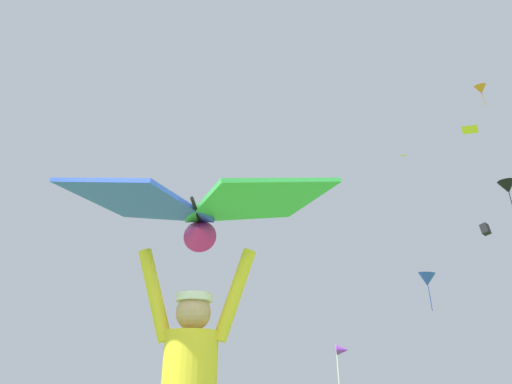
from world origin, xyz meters
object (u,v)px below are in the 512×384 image
held_stunt_kite (198,208)px  distant_kite_yellow_far_center (470,129)px  distant_kite_orange_low_right (481,89)px  distant_kite_black_mid_left (507,187)px  marker_flag (342,356)px  distant_kite_black_mid_right (485,229)px  distant_kite_blue_high_left (427,279)px  distant_kite_yellow_overhead_distant (403,155)px

held_stunt_kite → distant_kite_yellow_far_center: bearing=70.6°
distant_kite_orange_low_right → distant_kite_black_mid_left: bearing=73.0°
marker_flag → held_stunt_kite: bearing=-90.1°
distant_kite_black_mid_left → distant_kite_yellow_far_center: size_ratio=2.50×
distant_kite_black_mid_right → distant_kite_blue_high_left: bearing=-167.3°
distant_kite_orange_low_right → distant_kite_yellow_far_center: bearing=-112.7°
distant_kite_black_mid_left → distant_kite_black_mid_right: distant_kite_black_mid_left is taller
distant_kite_yellow_overhead_distant → distant_kite_blue_high_left: distant_kite_yellow_overhead_distant is taller
marker_flag → distant_kite_yellow_far_center: bearing=55.8°
held_stunt_kite → distant_kite_blue_high_left: 33.46m
distant_kite_black_mid_left → held_stunt_kite: bearing=-110.2°
distant_kite_yellow_overhead_distant → distant_kite_black_mid_right: 8.87m
held_stunt_kite → distant_kite_black_mid_left: 30.89m
held_stunt_kite → distant_kite_black_mid_right: bearing=74.1°
held_stunt_kite → distant_kite_orange_low_right: distant_kite_orange_low_right is taller
distant_kite_yellow_far_center → distant_kite_blue_high_left: (-1.82, 14.70, -4.33)m
distant_kite_yellow_far_center → marker_flag: (-6.28, -9.23, -11.04)m
distant_kite_blue_high_left → held_stunt_kite: bearing=-97.8°
distant_kite_black_mid_right → marker_flag: (-9.57, -25.09, -10.69)m
held_stunt_kite → distant_kite_blue_high_left: distant_kite_blue_high_left is taller
marker_flag → distant_kite_orange_low_right: bearing=60.7°
held_stunt_kite → marker_flag: bearing=89.9°
distant_kite_orange_low_right → distant_kite_black_mid_right: distant_kite_orange_low_right is taller
distant_kite_yellow_overhead_distant → held_stunt_kite: bearing=-97.6°
distant_kite_black_mid_left → distant_kite_black_mid_right: bearing=93.5°
distant_kite_black_mid_left → distant_kite_yellow_far_center: 9.96m
distant_kite_yellow_overhead_distant → distant_kite_black_mid_right: bearing=35.7°
distant_kite_yellow_far_center → distant_kite_blue_high_left: distant_kite_yellow_far_center is taller
distant_kite_black_mid_left → distant_kite_yellow_overhead_distant: distant_kite_yellow_overhead_distant is taller
distant_kite_black_mid_left → marker_flag: 23.91m
distant_kite_yellow_overhead_distant → distant_kite_blue_high_left: bearing=80.3°
distant_kite_orange_low_right → distant_kite_blue_high_left: size_ratio=0.65×
distant_kite_black_mid_right → marker_flag: distant_kite_black_mid_right is taller
distant_kite_orange_low_right → marker_flag: size_ratio=1.01×
distant_kite_black_mid_right → distant_kite_yellow_far_center: (-3.29, -15.86, 0.35)m
held_stunt_kite → distant_kite_blue_high_left: bearing=82.2°
held_stunt_kite → distant_kite_orange_low_right: 32.76m
distant_kite_black_mid_right → distant_kite_yellow_far_center: 16.20m
distant_kite_yellow_far_center → marker_flag: 15.70m
distant_kite_black_mid_left → distant_kite_orange_low_right: size_ratio=1.27×
distant_kite_black_mid_right → distant_kite_blue_high_left: distant_kite_black_mid_right is taller
distant_kite_yellow_overhead_distant → distant_kite_yellow_far_center: bearing=-79.0°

